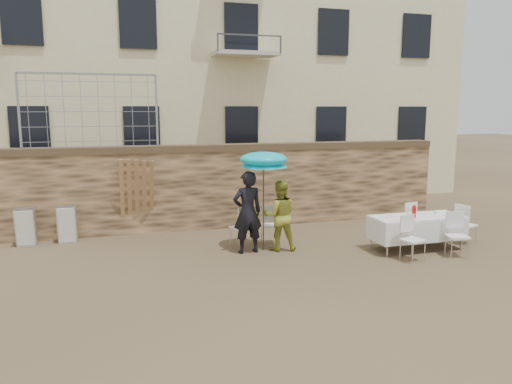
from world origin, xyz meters
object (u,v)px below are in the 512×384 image
object	(u,v)px
table_chair_front_left	(413,239)
chair_stack_right	(68,223)
chair_stack_left	(27,225)
couple_chair_right	(270,224)
woman_dress	(280,216)
banquet_table	(417,218)
umbrella	(264,162)
table_chair_back	(405,221)
table_chair_front_right	(457,235)
man_suit	(247,212)
table_chair_side	(466,224)
couple_chair_left	(241,226)
soda_bottle	(414,212)

from	to	relation	value
table_chair_front_left	chair_stack_right	world-z (taller)	table_chair_front_left
chair_stack_left	couple_chair_right	bearing A→B (deg)	-16.06
woman_dress	banquet_table	size ratio (longest dim) A/B	0.76
chair_stack_left	table_chair_front_left	bearing A→B (deg)	-24.96
umbrella	table_chair_back	world-z (taller)	umbrella
table_chair_front_right	chair_stack_right	size ratio (longest dim) A/B	1.04
man_suit	table_chair_side	bearing A→B (deg)	167.34
man_suit	couple_chair_right	xyz separation A→B (m)	(0.70, 0.55, -0.44)
table_chair_side	table_chair_back	bearing A→B (deg)	41.20
man_suit	couple_chair_left	world-z (taller)	man_suit
banquet_table	soda_bottle	size ratio (longest dim) A/B	8.08
umbrella	soda_bottle	xyz separation A→B (m)	(3.17, -1.08, -1.10)
soda_bottle	table_chair_side	xyz separation A→B (m)	(1.60, 0.25, -0.43)
couple_chair_right	table_chair_front_left	distance (m)	3.26
umbrella	soda_bottle	distance (m)	3.52
table_chair_front_left	umbrella	bearing A→B (deg)	134.07
couple_chair_left	banquet_table	size ratio (longest dim) A/B	0.46
couple_chair_right	table_chair_front_left	bearing A→B (deg)	149.90
man_suit	table_chair_back	world-z (taller)	man_suit
banquet_table	soda_bottle	xyz separation A→B (m)	(-0.20, -0.15, 0.17)
umbrella	table_chair_front_right	xyz separation A→B (m)	(3.87, -1.68, -1.52)
couple_chair_right	table_chair_front_right	distance (m)	4.15
table_chair_side	chair_stack_right	distance (m)	9.52
table_chair_side	table_chair_front_right	bearing A→B (deg)	114.82
woman_dress	couple_chair_right	bearing A→B (deg)	-74.03
soda_bottle	chair_stack_left	bearing A→B (deg)	159.61
chair_stack_right	woman_dress	bearing A→B (deg)	-24.63
man_suit	couple_chair_left	distance (m)	0.70
couple_chair_left	chair_stack_left	size ratio (longest dim) A/B	1.04
table_chair_front_right	woman_dress	bearing A→B (deg)	171.33
woman_dress	chair_stack_left	xyz separation A→B (m)	(-5.56, 2.14, -0.34)
table_chair_back	chair_stack_left	world-z (taller)	table_chair_back
woman_dress	soda_bottle	world-z (taller)	woman_dress
couple_chair_right	banquet_table	bearing A→B (deg)	166.49
umbrella	chair_stack_left	xyz separation A→B (m)	(-5.21, 2.04, -1.54)
table_chair_side	umbrella	bearing A→B (deg)	61.61
soda_bottle	chair_stack_right	distance (m)	8.11
chair_stack_left	table_chair_front_right	bearing A→B (deg)	-22.25
couple_chair_right	chair_stack_right	xyz separation A→B (m)	(-4.61, 1.59, -0.02)
couple_chair_right	table_chair_back	xyz separation A→B (m)	(3.27, -0.58, 0.00)
umbrella	soda_bottle	world-z (taller)	umbrella
table_chair_front_right	table_chair_back	world-z (taller)	same
man_suit	table_chair_back	xyz separation A→B (m)	(3.97, -0.03, -0.44)
umbrella	chair_stack_left	bearing A→B (deg)	158.65
table_chair_front_left	couple_chair_right	bearing A→B (deg)	124.53
woman_dress	table_chair_front_right	world-z (taller)	woman_dress
couple_chair_left	woman_dress	bearing A→B (deg)	123.27
soda_bottle	table_chair_side	size ratio (longest dim) A/B	0.27
table_chair_front_left	couple_chair_left	bearing A→B (deg)	131.41
couple_chair_left	chair_stack_left	distance (m)	5.07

